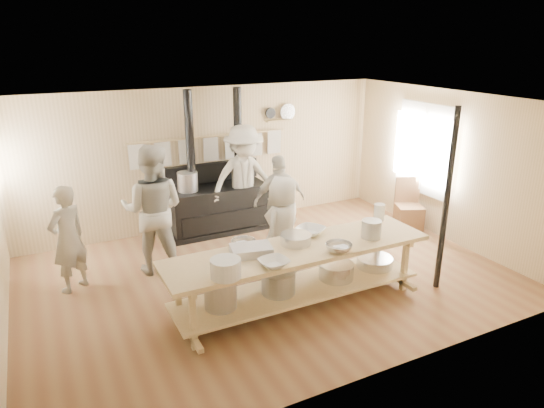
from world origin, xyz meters
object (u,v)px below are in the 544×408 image
at_px(cook_right, 279,200).
at_px(prep_table, 298,271).
at_px(cook_by_window, 244,180).
at_px(roasting_pan, 251,250).
at_px(cook_left, 153,210).
at_px(cook_center, 283,227).
at_px(chair, 408,215).
at_px(stove, 217,204).
at_px(cook_far_left, 68,239).

bearing_deg(cook_right, prep_table, 74.57).
height_order(cook_right, cook_by_window, cook_by_window).
height_order(cook_right, roasting_pan, cook_right).
bearing_deg(cook_by_window, prep_table, -99.11).
xyz_separation_m(cook_left, cook_right, (2.16, 0.08, -0.20)).
relative_size(cook_center, roasting_pan, 3.08).
bearing_deg(cook_by_window, chair, -25.84).
height_order(cook_left, cook_center, cook_left).
height_order(stove, cook_far_left, stove).
height_order(stove, cook_center, stove).
height_order(cook_far_left, cook_left, cook_left).
bearing_deg(roasting_pan, cook_right, 53.81).
bearing_deg(cook_by_window, cook_right, -67.66).
height_order(stove, chair, stove).
distance_m(cook_left, chair, 4.66).
height_order(cook_far_left, cook_right, cook_right).
height_order(cook_far_left, cook_center, cook_center).
bearing_deg(roasting_pan, stove, 77.81).
distance_m(cook_right, cook_by_window, 0.85).
xyz_separation_m(cook_by_window, chair, (2.74, -1.31, -0.70)).
xyz_separation_m(prep_table, cook_left, (-1.42, 1.89, 0.47)).
height_order(cook_left, cook_right, cook_left).
bearing_deg(stove, cook_left, -141.62).
height_order(cook_by_window, roasting_pan, cook_by_window).
xyz_separation_m(cook_far_left, chair, (5.80, -0.41, -0.48)).
xyz_separation_m(cook_center, cook_right, (0.51, 1.09, 0.01)).
bearing_deg(prep_table, cook_by_window, 81.10).
bearing_deg(cook_center, cook_left, -61.13).
height_order(chair, roasting_pan, chair).
xyz_separation_m(prep_table, cook_far_left, (-2.64, 1.84, 0.25)).
xyz_separation_m(cook_left, roasting_pan, (0.79, -1.80, -0.09)).
relative_size(cook_far_left, chair, 1.58).
relative_size(stove, cook_right, 1.65).
relative_size(stove, chair, 2.65).
relative_size(cook_center, cook_by_window, 0.78).
bearing_deg(chair, prep_table, -131.80).
xyz_separation_m(cook_far_left, cook_left, (1.22, 0.06, 0.22)).
relative_size(prep_table, cook_center, 2.32).
distance_m(cook_by_window, roasting_pan, 2.85).
xyz_separation_m(cook_far_left, roasting_pan, (2.01, -1.75, 0.13)).
height_order(stove, cook_left, stove).
distance_m(stove, roasting_pan, 3.02).
bearing_deg(cook_center, roasting_pan, 12.74).
relative_size(stove, cook_left, 1.31).
height_order(cook_far_left, chair, cook_far_left).
xyz_separation_m(cook_far_left, cook_right, (3.38, 0.13, 0.01)).
relative_size(cook_center, cook_right, 0.99).
distance_m(cook_far_left, cook_by_window, 3.20).
xyz_separation_m(cook_by_window, roasting_pan, (-1.06, -2.65, -0.09)).
bearing_deg(cook_far_left, prep_table, 110.90).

